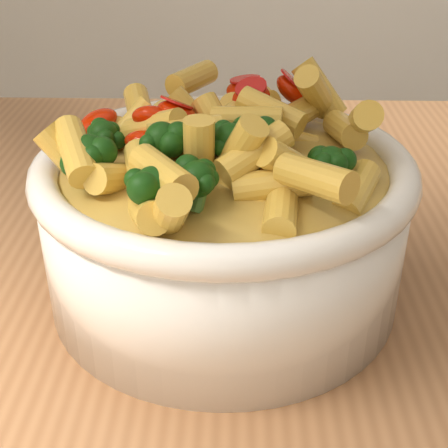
{
  "coord_description": "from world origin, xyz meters",
  "views": [
    {
      "loc": [
        0.12,
        -0.47,
        1.19
      ],
      "look_at": [
        0.11,
        -0.07,
        0.96
      ],
      "focal_mm": 50.0,
      "sensor_mm": 36.0,
      "label": 1
    }
  ],
  "objects": [
    {
      "name": "pasta_salad",
      "position": [
        0.11,
        -0.07,
        1.03
      ],
      "size": [
        0.22,
        0.22,
        0.05
      ],
      "color": "#ECBE4A",
      "rests_on": "serving_bowl"
    },
    {
      "name": "serving_bowl",
      "position": [
        0.11,
        -0.07,
        0.96
      ],
      "size": [
        0.27,
        0.27,
        0.12
      ],
      "color": "white",
      "rests_on": "table"
    },
    {
      "name": "table",
      "position": [
        0.0,
        0.0,
        0.8
      ],
      "size": [
        1.2,
        0.8,
        0.9
      ],
      "color": "#AC754A",
      "rests_on": "ground"
    }
  ]
}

